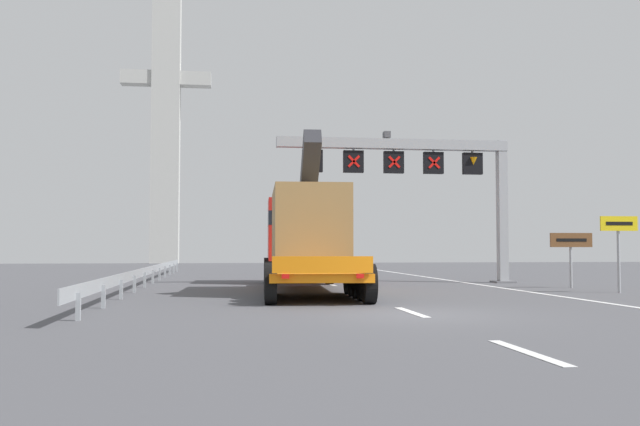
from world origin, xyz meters
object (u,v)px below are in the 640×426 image
overhead_lane_gantry (423,167)px  tourist_info_sign_brown (571,245)px  exit_sign_yellow (619,235)px  heavy_haul_truck_orange (304,236)px  bridge_pylon_distant (166,110)px

overhead_lane_gantry → tourist_info_sign_brown: size_ratio=4.97×
exit_sign_yellow → heavy_haul_truck_orange: bearing=159.5°
bridge_pylon_distant → overhead_lane_gantry: bearing=-70.9°
heavy_haul_truck_orange → tourist_info_sign_brown: size_ratio=6.69×
tourist_info_sign_brown → exit_sign_yellow: bearing=-86.2°
heavy_haul_truck_orange → bridge_pylon_distant: 48.36m
exit_sign_yellow → bridge_pylon_distant: size_ratio=0.09×
exit_sign_yellow → bridge_pylon_distant: 54.85m
overhead_lane_gantry → heavy_haul_truck_orange: overhead_lane_gantry is taller
overhead_lane_gantry → exit_sign_yellow: overhead_lane_gantry is taller
exit_sign_yellow → overhead_lane_gantry: bearing=123.8°
heavy_haul_truck_orange → exit_sign_yellow: size_ratio=5.39×
overhead_lane_gantry → exit_sign_yellow: 9.23m
tourist_info_sign_brown → overhead_lane_gantry: bearing=137.5°
overhead_lane_gantry → exit_sign_yellow: (4.83, -7.23, -3.10)m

